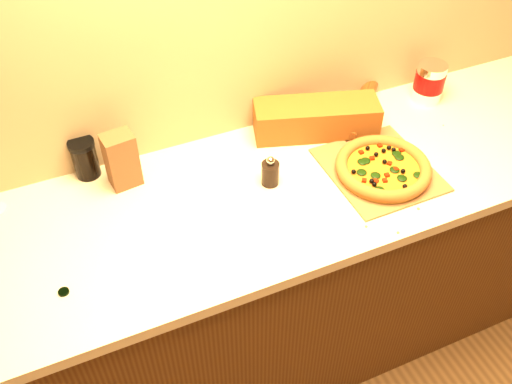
# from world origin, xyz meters

# --- Properties ---
(cabinet) EXTENTS (2.80, 0.65, 0.86)m
(cabinet) POSITION_xyz_m (0.00, 1.43, 0.43)
(cabinet) COLOR #4A2610
(cabinet) RESTS_ON ground
(countertop) EXTENTS (2.84, 0.68, 0.04)m
(countertop) POSITION_xyz_m (0.00, 1.43, 0.88)
(countertop) COLOR beige
(countertop) RESTS_ON cabinet
(pizza_peel) EXTENTS (0.33, 0.49, 0.01)m
(pizza_peel) POSITION_xyz_m (0.34, 1.38, 0.90)
(pizza_peel) COLOR brown
(pizza_peel) RESTS_ON countertop
(pizza) EXTENTS (0.31, 0.31, 0.04)m
(pizza) POSITION_xyz_m (0.34, 1.34, 0.93)
(pizza) COLOR #A97C2A
(pizza) RESTS_ON pizza_peel
(bottle_cap) EXTENTS (0.04, 0.04, 0.01)m
(bottle_cap) POSITION_xyz_m (-0.69, 1.28, 0.90)
(bottle_cap) COLOR black
(bottle_cap) RESTS_ON countertop
(pepper_grinder) EXTENTS (0.06, 0.06, 0.11)m
(pepper_grinder) POSITION_xyz_m (-0.01, 1.45, 0.94)
(pepper_grinder) COLOR black
(pepper_grinder) RESTS_ON countertop
(rolling_pin) EXTENTS (0.30, 0.33, 0.06)m
(rolling_pin) POSITION_xyz_m (0.48, 1.68, 0.93)
(rolling_pin) COLOR #5C2C0F
(rolling_pin) RESTS_ON countertop
(coffee_canister) EXTENTS (0.11, 0.11, 0.15)m
(coffee_canister) POSITION_xyz_m (0.72, 1.64, 0.98)
(coffee_canister) COLOR silver
(coffee_canister) RESTS_ON countertop
(bread_bag) EXTENTS (0.45, 0.26, 0.12)m
(bread_bag) POSITION_xyz_m (0.24, 1.63, 0.96)
(bread_bag) COLOR brown
(bread_bag) RESTS_ON countertop
(paper_bag) EXTENTS (0.10, 0.09, 0.19)m
(paper_bag) POSITION_xyz_m (-0.43, 1.64, 0.99)
(paper_bag) COLOR brown
(paper_bag) RESTS_ON countertop
(dark_jar) EXTENTS (0.08, 0.08, 0.13)m
(dark_jar) POSITION_xyz_m (-0.53, 1.72, 0.97)
(dark_jar) COLOR black
(dark_jar) RESTS_ON countertop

